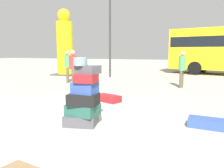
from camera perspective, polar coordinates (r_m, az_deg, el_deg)
name	(u,v)px	position (r m, az deg, el deg)	size (l,w,h in m)	color
ground_plane	(72,120)	(5.34, -10.30, -9.06)	(80.00, 80.00, 0.00)	#ADA89E
suitcase_tower	(83,99)	(4.80, -7.33, -3.91)	(0.80, 0.64, 1.46)	#4C4C51
suitcase_navy_upright_blue	(208,123)	(5.13, 23.40, -9.19)	(0.79, 0.34, 0.20)	#334F99
suitcase_maroon_foreground_near	(108,98)	(7.14, -1.00, -3.68)	(0.80, 0.43, 0.20)	maroon
person_bearded_onlooker	(73,66)	(9.10, -9.94, 4.46)	(0.30, 0.31, 1.65)	brown
person_tourist_with_camera	(182,66)	(10.20, 17.46, 4.41)	(0.30, 0.33, 1.61)	brown
person_passerby_in_red	(67,64)	(11.60, -11.36, 5.07)	(0.30, 0.32, 1.62)	brown
yellow_dummy_statue	(65,46)	(15.43, -11.97, 9.45)	(1.48, 1.48, 4.35)	yellow
lamp_post	(110,18)	(14.00, -0.52, 16.57)	(0.36, 0.36, 5.41)	#333338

